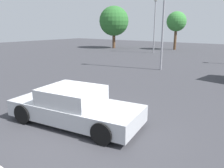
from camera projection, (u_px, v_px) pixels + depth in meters
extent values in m
plane|color=#38383D|center=(78.00, 127.00, 6.99)|extent=(80.00, 80.00, 0.00)
cube|color=#B7BABF|center=(75.00, 110.00, 7.25)|extent=(4.58, 2.43, 0.52)
cube|color=#B7BABF|center=(72.00, 95.00, 7.17)|extent=(2.07, 1.88, 0.50)
cube|color=slate|center=(95.00, 99.00, 6.79)|extent=(0.30, 1.46, 0.42)
cube|color=slate|center=(52.00, 92.00, 7.55)|extent=(0.30, 1.46, 0.42)
cylinder|color=black|center=(127.00, 113.00, 7.33)|extent=(0.67, 0.32, 0.64)
cylinder|color=black|center=(102.00, 133.00, 5.92)|extent=(0.67, 0.32, 0.64)
cylinder|color=black|center=(57.00, 100.00, 8.64)|extent=(0.67, 0.32, 0.64)
cylinder|color=black|center=(24.00, 114.00, 7.23)|extent=(0.67, 0.32, 0.64)
ellipsoid|color=white|center=(61.00, 93.00, 9.79)|extent=(0.44, 0.50, 0.25)
sphere|color=white|center=(67.00, 91.00, 9.87)|extent=(0.20, 0.20, 0.20)
sphere|color=white|center=(69.00, 91.00, 9.89)|extent=(0.09, 0.09, 0.09)
cylinder|color=white|center=(65.00, 96.00, 9.94)|extent=(0.06, 0.06, 0.14)
cylinder|color=white|center=(65.00, 97.00, 9.82)|extent=(0.06, 0.06, 0.14)
cylinder|color=white|center=(58.00, 97.00, 9.85)|extent=(0.06, 0.06, 0.14)
cylinder|color=white|center=(59.00, 97.00, 9.73)|extent=(0.06, 0.06, 0.14)
sphere|color=white|center=(55.00, 93.00, 9.69)|extent=(0.11, 0.11, 0.11)
cylinder|color=gray|center=(163.00, 18.00, 15.40)|extent=(0.14, 0.14, 7.30)
cylinder|color=gray|center=(154.00, 28.00, 26.10)|extent=(0.14, 0.14, 5.95)
sphere|color=silver|center=(156.00, 0.00, 25.32)|extent=(0.44, 0.44, 0.44)
cylinder|color=brown|center=(114.00, 40.00, 32.71)|extent=(0.44, 0.44, 2.29)
sphere|color=#2D6B2D|center=(114.00, 21.00, 32.03)|extent=(4.22, 4.22, 4.22)
cylinder|color=brown|center=(175.00, 39.00, 30.28)|extent=(0.36, 0.36, 2.78)
sphere|color=#387F38|center=(176.00, 21.00, 29.69)|extent=(2.62, 2.62, 2.62)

